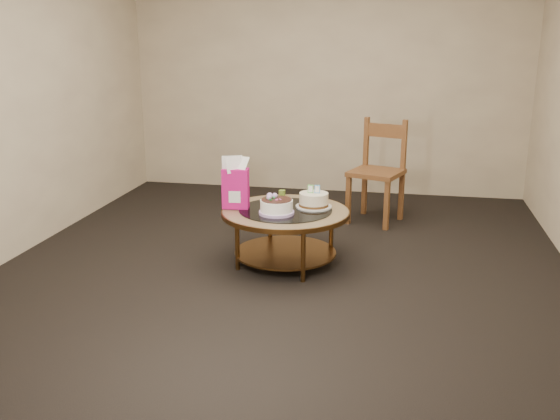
% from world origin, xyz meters
% --- Properties ---
extents(ground, '(5.00, 5.00, 0.00)m').
position_xyz_m(ground, '(0.00, 0.00, 0.00)').
color(ground, black).
rests_on(ground, ground).
extents(room_walls, '(4.52, 5.02, 2.61)m').
position_xyz_m(room_walls, '(0.00, 0.00, 1.54)').
color(room_walls, beige).
rests_on(room_walls, ground).
extents(coffee_table, '(1.02, 1.02, 0.46)m').
position_xyz_m(coffee_table, '(0.00, -0.00, 0.38)').
color(coffee_table, brown).
rests_on(coffee_table, ground).
extents(decorated_cake, '(0.28, 0.28, 0.16)m').
position_xyz_m(decorated_cake, '(-0.05, -0.13, 0.51)').
color(decorated_cake, '#BE9ADA').
rests_on(decorated_cake, coffee_table).
extents(cream_cake, '(0.29, 0.29, 0.18)m').
position_xyz_m(cream_cake, '(0.21, 0.11, 0.52)').
color(cream_cake, silver).
rests_on(cream_cake, coffee_table).
extents(gift_bag, '(0.22, 0.17, 0.41)m').
position_xyz_m(gift_bag, '(-0.40, -0.02, 0.66)').
color(gift_bag, '#C01270').
rests_on(gift_bag, coffee_table).
extents(pillar_candle, '(0.11, 0.11, 0.08)m').
position_xyz_m(pillar_candle, '(-0.09, 0.32, 0.48)').
color(pillar_candle, '#E7C35F').
rests_on(pillar_candle, coffee_table).
extents(dining_chair, '(0.59, 0.59, 1.00)m').
position_xyz_m(dining_chair, '(0.66, 1.37, 0.51)').
color(dining_chair, brown).
rests_on(dining_chair, ground).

